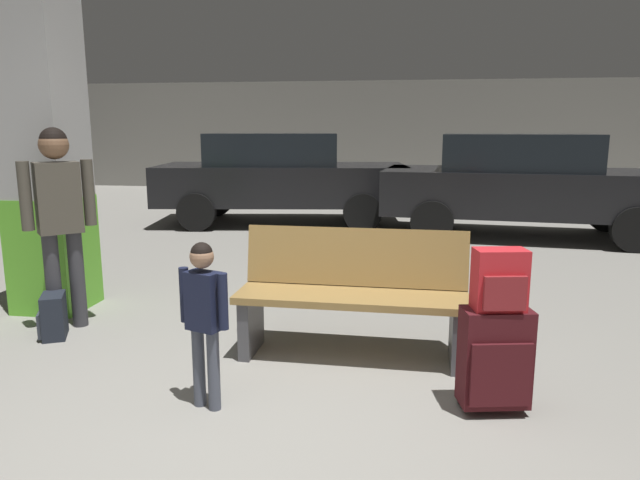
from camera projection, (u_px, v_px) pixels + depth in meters
name	position (u px, v px, depth m)	size (l,w,h in m)	color
ground_plane	(334.00, 272.00, 6.70)	(18.00, 18.00, 0.10)	gray
garage_back_wall	(375.00, 136.00, 15.03)	(18.00, 0.12, 2.80)	slate
structural_pillar	(44.00, 139.00, 4.91)	(0.57, 0.57, 3.02)	#66C633
bench	(352.00, 295.00, 4.04)	(1.61, 0.57, 0.89)	#9E7A42
suitcase	(495.00, 358.00, 3.23)	(0.41, 0.29, 0.60)	#471419
backpack_bright	(500.00, 281.00, 3.14)	(0.30, 0.23, 0.34)	red
child	(204.00, 308.00, 3.23)	(0.31, 0.24, 0.97)	#4C5160
adult	(59.00, 207.00, 4.49)	(0.43, 0.40, 1.60)	#38383D
backpack_dark_floor	(53.00, 316.00, 4.43)	(0.28, 0.32, 0.34)	#1E232D
parked_car_far	(280.00, 176.00, 9.70)	(4.29, 2.22, 1.51)	black
parked_car_near	(523.00, 183.00, 8.46)	(4.25, 2.11, 1.51)	black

